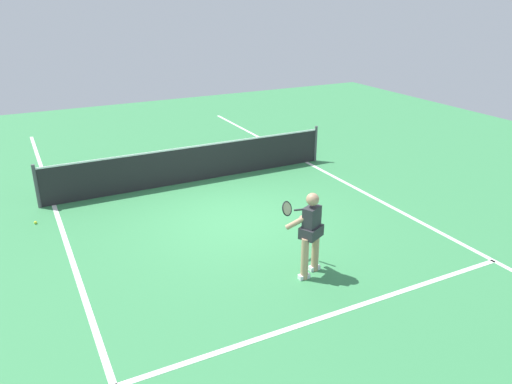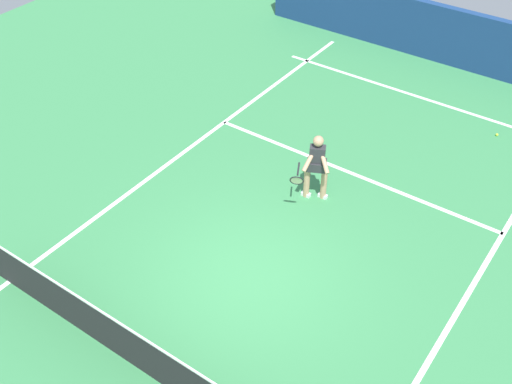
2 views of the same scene
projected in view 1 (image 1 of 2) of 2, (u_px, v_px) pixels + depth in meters
The scene contains 7 objects.
ground_plane at pixel (236, 219), 10.96m from camera, with size 26.74×26.74×0.00m, color #38844C.
service_line_marking at pixel (340, 312), 7.76m from camera, with size 7.00×0.10×0.01m, color white.
sideline_left_marking at pixel (70, 254), 9.48m from camera, with size 0.10×18.57×0.01m, color white.
sideline_right_marking at pixel (363, 192), 12.43m from camera, with size 0.10×18.57×0.01m, color white.
court_net at pixel (193, 164), 12.95m from camera, with size 7.68×0.08×1.05m.
tennis_player at pixel (310, 231), 8.52m from camera, with size 0.68×1.13×1.55m.
tennis_ball_near at pixel (35, 223), 10.70m from camera, with size 0.07×0.07×0.07m, color #D1E533.
Camera 1 is at (-4.13, -9.05, 4.65)m, focal length 34.82 mm.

